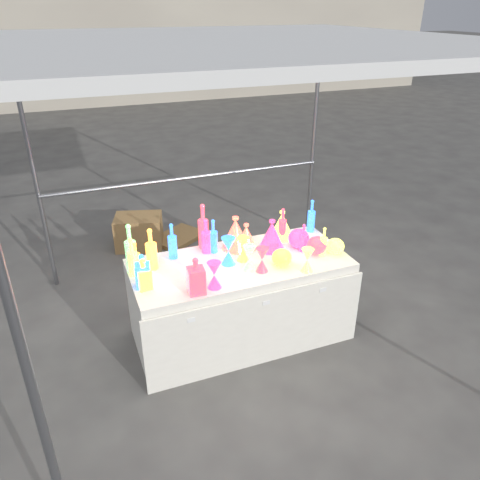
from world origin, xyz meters
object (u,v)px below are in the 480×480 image
object	(u,v)px
hourglass_0	(262,260)
lampshade_0	(246,236)
cardboard_box_closed	(139,232)
bottle_0	(151,249)
decanter_0	(144,274)
display_table	(240,300)
globe_0	(282,259)

from	to	relation	value
hourglass_0	lampshade_0	world-z (taller)	lampshade_0
hourglass_0	lampshade_0	xyz separation A→B (m)	(0.03, 0.41, 0.01)
cardboard_box_closed	bottle_0	size ratio (longest dim) A/B	1.55
cardboard_box_closed	bottle_0	world-z (taller)	bottle_0
cardboard_box_closed	decanter_0	distance (m)	2.27
bottle_0	display_table	bearing A→B (deg)	-13.71
bottle_0	globe_0	bearing A→B (deg)	-19.48
cardboard_box_closed	lampshade_0	xyz separation A→B (m)	(0.65, -1.83, 0.67)
bottle_0	decanter_0	xyz separation A→B (m)	(-0.12, -0.28, -0.05)
decanter_0	lampshade_0	distance (m)	1.00
display_table	hourglass_0	distance (m)	0.53
display_table	bottle_0	xyz separation A→B (m)	(-0.69, 0.17, 0.55)
cardboard_box_closed	globe_0	distance (m)	2.44
display_table	lampshade_0	world-z (taller)	lampshade_0
display_table	cardboard_box_closed	size ratio (longest dim) A/B	3.38
bottle_0	cardboard_box_closed	bearing A→B (deg)	84.50
display_table	decanter_0	size ratio (longest dim) A/B	7.39
display_table	hourglass_0	world-z (taller)	hourglass_0
display_table	bottle_0	bearing A→B (deg)	166.29
decanter_0	hourglass_0	size ratio (longest dim) A/B	1.21
hourglass_0	globe_0	size ratio (longest dim) A/B	1.24
display_table	globe_0	bearing A→B (deg)	-31.65
lampshade_0	cardboard_box_closed	bearing A→B (deg)	93.61
decanter_0	globe_0	size ratio (longest dim) A/B	1.51
lampshade_0	globe_0	bearing A→B (deg)	-84.93
bottle_0	hourglass_0	xyz separation A→B (m)	(0.80, -0.36, -0.07)
display_table	decanter_0	distance (m)	0.96
cardboard_box_closed	bottle_0	xyz separation A→B (m)	(-0.18, -1.87, 0.73)
bottle_0	lampshade_0	bearing A→B (deg)	3.07
hourglass_0	globe_0	world-z (taller)	hourglass_0
cardboard_box_closed	globe_0	xyz separation A→B (m)	(0.80, -2.22, 0.62)
display_table	hourglass_0	size ratio (longest dim) A/B	8.98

